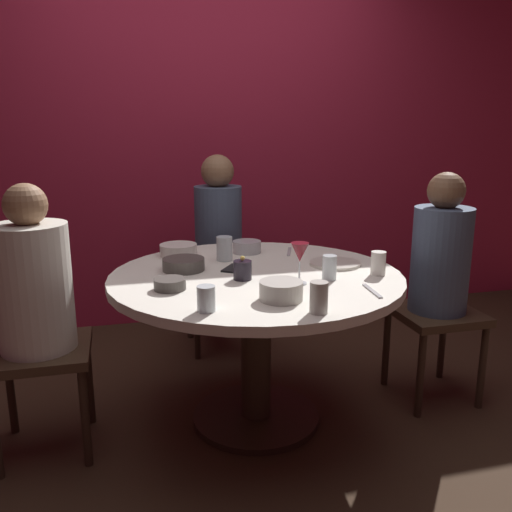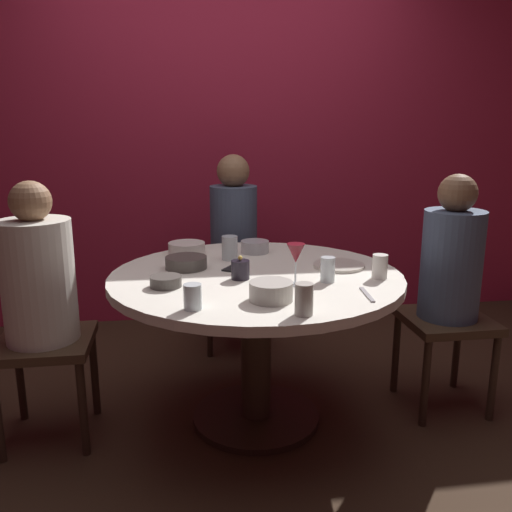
{
  "view_description": "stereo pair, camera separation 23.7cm",
  "coord_description": "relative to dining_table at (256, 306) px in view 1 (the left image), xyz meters",
  "views": [
    {
      "loc": [
        -0.57,
        -2.23,
        1.37
      ],
      "look_at": [
        0.0,
        0.0,
        0.81
      ],
      "focal_mm": 37.46,
      "sensor_mm": 36.0,
      "label": 1
    },
    {
      "loc": [
        -0.34,
        -2.28,
        1.37
      ],
      "look_at": [
        0.0,
        0.0,
        0.81
      ],
      "focal_mm": 37.46,
      "sensor_mm": 36.0,
      "label": 2
    }
  ],
  "objects": [
    {
      "name": "fork_near_plate",
      "position": [
        0.38,
        -0.38,
        0.16
      ],
      "size": [
        0.03,
        0.18,
        0.01
      ],
      "primitive_type": "cube",
      "rotation": [
        0.0,
        0.0,
        -0.08
      ],
      "color": "#B7B7BC",
      "rests_on": "dining_table"
    },
    {
      "name": "seated_diner_right",
      "position": [
        0.93,
        0.0,
        0.14
      ],
      "size": [
        0.4,
        0.4,
        1.16
      ],
      "rotation": [
        0.0,
        0.0,
        3.14
      ],
      "color": "#3F2D1E",
      "rests_on": "ground"
    },
    {
      "name": "ground_plane",
      "position": [
        0.0,
        0.0,
        -0.57
      ],
      "size": [
        8.0,
        8.0,
        0.0
      ],
      "primitive_type": "plane",
      "color": "#382619"
    },
    {
      "name": "cup_by_left_diner",
      "position": [
        0.09,
        -0.55,
        0.21
      ],
      "size": [
        0.07,
        0.07,
        0.11
      ],
      "primitive_type": "cylinder",
      "color": "#B2ADA3",
      "rests_on": "dining_table"
    },
    {
      "name": "cup_far_edge",
      "position": [
        0.28,
        -0.17,
        0.21
      ],
      "size": [
        0.06,
        0.06,
        0.11
      ],
      "primitive_type": "cylinder",
      "color": "silver",
      "rests_on": "dining_table"
    },
    {
      "name": "knife_near_plate",
      "position": [
        0.27,
        0.35,
        0.16
      ],
      "size": [
        0.08,
        0.17,
        0.01
      ],
      "primitive_type": "cube",
      "rotation": [
        0.0,
        0.0,
        -0.35
      ],
      "color": "#B7B7BC",
      "rests_on": "dining_table"
    },
    {
      "name": "bowl_rice_portion",
      "position": [
        -0.3,
        0.43,
        0.18
      ],
      "size": [
        0.19,
        0.19,
        0.06
      ],
      "primitive_type": "cylinder",
      "color": "silver",
      "rests_on": "dining_table"
    },
    {
      "name": "dinner_plate",
      "position": [
        0.4,
        0.05,
        0.16
      ],
      "size": [
        0.24,
        0.24,
        0.01
      ],
      "primitive_type": "cylinder",
      "color": "beige",
      "rests_on": "dining_table"
    },
    {
      "name": "bowl_sauce_side",
      "position": [
        0.0,
        -0.38,
        0.19
      ],
      "size": [
        0.17,
        0.17,
        0.07
      ],
      "primitive_type": "cylinder",
      "color": "#B2ADA3",
      "rests_on": "dining_table"
    },
    {
      "name": "bowl_salad_center",
      "position": [
        -0.4,
        -0.15,
        0.18
      ],
      "size": [
        0.13,
        0.13,
        0.05
      ],
      "primitive_type": "cylinder",
      "color": "#4C4742",
      "rests_on": "dining_table"
    },
    {
      "name": "bowl_serving_large",
      "position": [
        0.05,
        0.4,
        0.18
      ],
      "size": [
        0.15,
        0.15,
        0.06
      ],
      "primitive_type": "cylinder",
      "color": "#B7B7BC",
      "rests_on": "dining_table"
    },
    {
      "name": "bowl_small_white",
      "position": [
        -0.31,
        0.14,
        0.18
      ],
      "size": [
        0.19,
        0.19,
        0.06
      ],
      "primitive_type": "cylinder",
      "color": "#4C4742",
      "rests_on": "dining_table"
    },
    {
      "name": "back_wall",
      "position": [
        0.0,
        1.51,
        0.73
      ],
      "size": [
        6.0,
        0.1,
        2.6
      ],
      "primitive_type": "cube",
      "color": "maroon",
      "rests_on": "ground"
    },
    {
      "name": "cell_phone",
      "position": [
        -0.08,
        0.1,
        0.16
      ],
      "size": [
        0.14,
        0.16,
        0.01
      ],
      "primitive_type": "cube",
      "rotation": [
        0.0,
        0.0,
        5.7
      ],
      "color": "black",
      "rests_on": "dining_table"
    },
    {
      "name": "dining_table",
      "position": [
        0.0,
        0.0,
        0.0
      ],
      "size": [
        1.31,
        1.31,
        0.73
      ],
      "color": "silver",
      "rests_on": "ground"
    },
    {
      "name": "wine_glass",
      "position": [
        0.13,
        -0.2,
        0.28
      ],
      "size": [
        0.08,
        0.08,
        0.18
      ],
      "color": "silver",
      "rests_on": "dining_table"
    },
    {
      "name": "seated_diner_back",
      "position": [
        0.0,
        0.92,
        0.17
      ],
      "size": [
        0.4,
        0.4,
        1.2
      ],
      "rotation": [
        0.0,
        0.0,
        4.71
      ],
      "color": "#3F2D1E",
      "rests_on": "ground"
    },
    {
      "name": "cup_near_candle",
      "position": [
        0.52,
        -0.16,
        0.21
      ],
      "size": [
        0.07,
        0.07,
        0.11
      ],
      "primitive_type": "cylinder",
      "color": "silver",
      "rests_on": "dining_table"
    },
    {
      "name": "cup_center_front",
      "position": [
        -0.09,
        0.27,
        0.21
      ],
      "size": [
        0.08,
        0.08,
        0.12
      ],
      "primitive_type": "cylinder",
      "color": "silver",
      "rests_on": "dining_table"
    },
    {
      "name": "seated_diner_left",
      "position": [
        -0.93,
        0.0,
        0.14
      ],
      "size": [
        0.4,
        0.4,
        1.15
      ],
      "rotation": [
        0.0,
        0.0,
        6.28
      ],
      "color": "#3F2D1E",
      "rests_on": "ground"
    },
    {
      "name": "cup_by_right_diner",
      "position": [
        -0.3,
        -0.44,
        0.2
      ],
      "size": [
        0.07,
        0.07,
        0.09
      ],
      "primitive_type": "cylinder",
      "color": "silver",
      "rests_on": "dining_table"
    },
    {
      "name": "candle_holder",
      "position": [
        -0.08,
        -0.08,
        0.2
      ],
      "size": [
        0.08,
        0.08,
        0.1
      ],
      "color": "black",
      "rests_on": "dining_table"
    }
  ]
}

